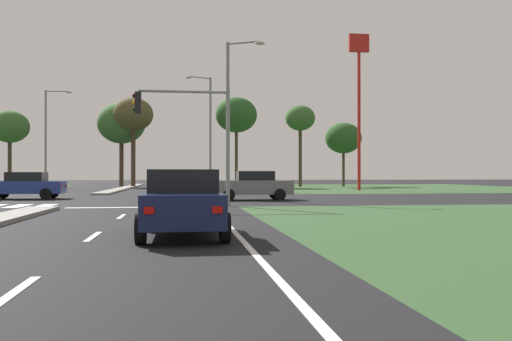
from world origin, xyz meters
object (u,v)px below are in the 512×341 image
(car_grey_third, at_px, (253,185))
(street_lamp_third, at_px, (208,127))
(fastfood_pole_sign, at_px, (359,79))
(street_lamp_fourth, at_px, (48,133))
(treeline_fifth, at_px, (236,115))
(treeline_seventh, at_px, (300,119))
(street_lamp_second, at_px, (231,111))
(treeline_third, at_px, (121,124))
(car_navy_second, at_px, (183,202))
(treeline_fourth, at_px, (133,115))
(treeline_sixth, at_px, (343,138))
(treeline_second, at_px, (10,127))
(car_blue_near, at_px, (25,185))
(traffic_signal_near_right, at_px, (193,124))

(car_grey_third, bearing_deg, street_lamp_third, 4.39)
(fastfood_pole_sign, bearing_deg, street_lamp_fourth, 159.11)
(street_lamp_fourth, distance_m, treeline_fifth, 19.86)
(treeline_fifth, xyz_separation_m, treeline_seventh, (7.42, 0.71, -0.25))
(street_lamp_second, height_order, treeline_third, treeline_third)
(fastfood_pole_sign, bearing_deg, car_grey_third, -125.39)
(car_navy_second, distance_m, treeline_fourth, 48.00)
(treeline_sixth, relative_size, treeline_seventh, 0.80)
(fastfood_pole_sign, height_order, treeline_second, fastfood_pole_sign)
(treeline_fifth, height_order, treeline_sixth, treeline_fifth)
(car_blue_near, bearing_deg, treeline_third, -4.79)
(traffic_signal_near_right, bearing_deg, street_lamp_third, 85.65)
(traffic_signal_near_right, xyz_separation_m, treeline_sixth, (18.20, 36.97, 1.91))
(street_lamp_fourth, bearing_deg, treeline_sixth, 6.75)
(street_lamp_fourth, height_order, treeline_seventh, street_lamp_fourth)
(car_blue_near, xyz_separation_m, car_grey_third, (13.00, -2.89, 0.02))
(car_blue_near, relative_size, treeline_second, 0.55)
(car_grey_third, xyz_separation_m, treeline_third, (-10.59, 31.65, 6.20))
(fastfood_pole_sign, xyz_separation_m, treeline_seventh, (-2.12, 14.53, -2.18))
(street_lamp_fourth, bearing_deg, fastfood_pole_sign, -20.89)
(treeline_third, relative_size, treeline_fifth, 0.93)
(car_blue_near, bearing_deg, traffic_signal_near_right, -132.18)
(treeline_second, distance_m, treeline_fifth, 24.20)
(treeline_seventh, bearing_deg, treeline_fifth, -174.54)
(street_lamp_fourth, height_order, treeline_fourth, street_lamp_fourth)
(traffic_signal_near_right, relative_size, fastfood_pole_sign, 0.39)
(car_navy_second, bearing_deg, car_blue_near, 114.00)
(car_grey_third, height_order, treeline_third, treeline_third)
(street_lamp_second, relative_size, fastfood_pole_sign, 0.65)
(treeline_third, xyz_separation_m, treeline_fourth, (1.45, -1.91, 0.76))
(treeline_third, distance_m, treeline_fifth, 12.79)
(street_lamp_third, distance_m, treeline_fifth, 11.11)
(car_grey_third, relative_size, treeline_second, 0.54)
(traffic_signal_near_right, bearing_deg, treeline_fourth, 99.07)
(treeline_second, bearing_deg, fastfood_pole_sign, -22.97)
(car_navy_second, relative_size, street_lamp_third, 0.40)
(treeline_fourth, bearing_deg, street_lamp_fourth, -164.41)
(car_grey_third, xyz_separation_m, street_lamp_third, (-1.53, 19.89, 4.92))
(fastfood_pole_sign, distance_m, treeline_fourth, 24.80)
(car_navy_second, relative_size, street_lamp_fourth, 0.42)
(traffic_signal_near_right, relative_size, treeline_sixth, 0.72)
(car_navy_second, relative_size, street_lamp_second, 0.46)
(treeline_second, bearing_deg, treeline_sixth, 0.96)
(treeline_fourth, relative_size, treeline_sixth, 1.31)
(treeline_second, bearing_deg, street_lamp_third, -27.56)
(street_lamp_third, relative_size, treeline_second, 1.26)
(treeline_third, bearing_deg, treeline_second, -174.85)
(traffic_signal_near_right, relative_size, treeline_second, 0.66)
(street_lamp_third, bearing_deg, treeline_third, 127.62)
(car_blue_near, height_order, fastfood_pole_sign, fastfood_pole_sign)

